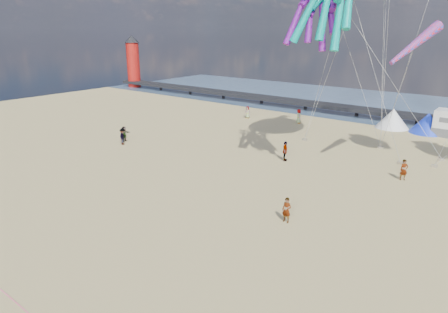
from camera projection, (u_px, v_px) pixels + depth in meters
ground at (176, 294)px, 18.78m from camera, size 120.00×120.00×0.00m
water at (436, 111)px, 59.86m from camera, size 120.00×120.00×0.00m
pier at (242, 95)px, 67.84m from camera, size 60.00×3.00×0.50m
lighthouse at (133, 65)px, 83.26m from camera, size 2.60×2.60×9.00m
tent_white at (393, 118)px, 49.47m from camera, size 4.00×4.00×2.40m
tent_blue at (428, 123)px, 47.11m from camera, size 4.00×4.00×2.40m
standing_person at (287, 210)px, 25.47m from camera, size 0.62×0.41×1.68m
beachgoer_0 at (299, 116)px, 52.04m from camera, size 0.78×0.80×1.85m
beachgoer_2 at (123, 136)px, 42.48m from camera, size 1.04×1.10×1.79m
beachgoer_3 at (285, 151)px, 37.28m from camera, size 1.16×1.39×1.87m
beachgoer_4 at (124, 134)px, 43.61m from camera, size 0.66×1.07×1.70m
beachgoer_5 at (404, 170)px, 32.55m from camera, size 1.57×1.45×1.75m
beachgoer_6 at (248, 112)px, 54.96m from camera, size 0.68×0.53×1.64m
sandbag_a at (305, 140)px, 44.22m from camera, size 0.50×0.35×0.22m
sandbag_b at (400, 163)px, 36.62m from camera, size 0.50×0.35×0.22m
sandbag_c at (434, 166)px, 35.73m from camera, size 0.50×0.35×0.22m
sandbag_d at (442, 160)px, 37.52m from camera, size 0.50×0.35×0.22m
sandbag_e at (380, 147)px, 41.30m from camera, size 0.50×0.35×0.22m
windsock_mid at (340, 1)px, 34.02m from camera, size 1.03×5.19×5.19m
windsock_right at (415, 44)px, 30.28m from camera, size 2.96×5.54×5.62m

